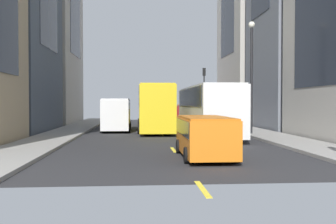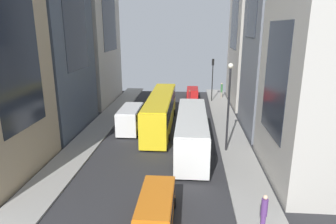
{
  "view_description": "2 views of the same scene",
  "coord_description": "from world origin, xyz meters",
  "px_view_note": "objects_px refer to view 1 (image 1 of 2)",
  "views": [
    {
      "loc": [
        1.68,
        30.96,
        2.27
      ],
      "look_at": [
        -0.34,
        4.84,
        1.64
      ],
      "focal_mm": 41.23,
      "sensor_mm": 36.0,
      "label": 1
    },
    {
      "loc": [
        -2.84,
        29.7,
        10.61
      ],
      "look_at": [
        -0.7,
        2.09,
        2.73
      ],
      "focal_mm": 31.73,
      "sensor_mm": 36.0,
      "label": 2
    }
  ],
  "objects_px": {
    "pedestrian_waiting_curb": "(147,114)",
    "traffic_light_near_corner": "(204,84)",
    "car_orange_1": "(205,133)",
    "pedestrian_crossing_mid": "(214,110)",
    "streetcar_yellow": "(154,104)",
    "car_red_0": "(178,114)",
    "city_bus_white": "(207,106)",
    "delivery_van_white": "(116,112)",
    "pedestrian_walking_far": "(178,113)"
  },
  "relations": [
    {
      "from": "pedestrian_waiting_curb",
      "to": "traffic_light_near_corner",
      "type": "bearing_deg",
      "value": -159.23
    },
    {
      "from": "car_orange_1",
      "to": "pedestrian_crossing_mid",
      "type": "height_order",
      "value": "pedestrian_crossing_mid"
    },
    {
      "from": "pedestrian_crossing_mid",
      "to": "streetcar_yellow",
      "type": "bearing_deg",
      "value": 136.91
    },
    {
      "from": "car_red_0",
      "to": "pedestrian_waiting_curb",
      "type": "bearing_deg",
      "value": 41.63
    },
    {
      "from": "pedestrian_crossing_mid",
      "to": "pedestrian_waiting_curb",
      "type": "relative_size",
      "value": 1.19
    },
    {
      "from": "car_red_0",
      "to": "car_orange_1",
      "type": "bearing_deg",
      "value": 86.17
    },
    {
      "from": "city_bus_white",
      "to": "streetcar_yellow",
      "type": "xyz_separation_m",
      "value": [
        3.4,
        -6.18,
        0.12
      ]
    },
    {
      "from": "city_bus_white",
      "to": "delivery_van_white",
      "type": "xyz_separation_m",
      "value": [
        6.43,
        -4.55,
        -0.5
      ]
    },
    {
      "from": "city_bus_white",
      "to": "traffic_light_near_corner",
      "type": "height_order",
      "value": "traffic_light_near_corner"
    },
    {
      "from": "pedestrian_crossing_mid",
      "to": "traffic_light_near_corner",
      "type": "distance_m",
      "value": 4.03
    },
    {
      "from": "car_red_0",
      "to": "pedestrian_waiting_curb",
      "type": "distance_m",
      "value": 5.12
    },
    {
      "from": "city_bus_white",
      "to": "car_red_0",
      "type": "height_order",
      "value": "city_bus_white"
    },
    {
      "from": "city_bus_white",
      "to": "car_red_0",
      "type": "xyz_separation_m",
      "value": [
        -0.13,
        -20.7,
        -1.11
      ]
    },
    {
      "from": "car_red_0",
      "to": "city_bus_white",
      "type": "bearing_deg",
      "value": 89.65
    },
    {
      "from": "car_red_0",
      "to": "pedestrian_walking_far",
      "type": "height_order",
      "value": "pedestrian_walking_far"
    },
    {
      "from": "city_bus_white",
      "to": "pedestrian_crossing_mid",
      "type": "relative_size",
      "value": 5.18
    },
    {
      "from": "city_bus_white",
      "to": "car_red_0",
      "type": "bearing_deg",
      "value": -90.35
    },
    {
      "from": "pedestrian_waiting_curb",
      "to": "pedestrian_crossing_mid",
      "type": "bearing_deg",
      "value": -147.13
    },
    {
      "from": "delivery_van_white",
      "to": "pedestrian_waiting_curb",
      "type": "bearing_deg",
      "value": -102.1
    },
    {
      "from": "city_bus_white",
      "to": "car_red_0",
      "type": "relative_size",
      "value": 2.99
    },
    {
      "from": "streetcar_yellow",
      "to": "pedestrian_walking_far",
      "type": "height_order",
      "value": "streetcar_yellow"
    },
    {
      "from": "car_red_0",
      "to": "streetcar_yellow",
      "type": "bearing_deg",
      "value": 76.33
    },
    {
      "from": "car_orange_1",
      "to": "pedestrian_walking_far",
      "type": "bearing_deg",
      "value": -93.58
    },
    {
      "from": "delivery_van_white",
      "to": "pedestrian_waiting_curb",
      "type": "height_order",
      "value": "delivery_van_white"
    },
    {
      "from": "traffic_light_near_corner",
      "to": "pedestrian_walking_far",
      "type": "bearing_deg",
      "value": 35.51
    },
    {
      "from": "car_orange_1",
      "to": "pedestrian_walking_far",
      "type": "distance_m",
      "value": 26.59
    },
    {
      "from": "car_red_0",
      "to": "traffic_light_near_corner",
      "type": "xyz_separation_m",
      "value": [
        -2.84,
        2.35,
        3.52
      ]
    },
    {
      "from": "streetcar_yellow",
      "to": "car_red_0",
      "type": "relative_size",
      "value": 3.55
    },
    {
      "from": "streetcar_yellow",
      "to": "car_red_0",
      "type": "bearing_deg",
      "value": -103.67
    },
    {
      "from": "streetcar_yellow",
      "to": "traffic_light_near_corner",
      "type": "height_order",
      "value": "traffic_light_near_corner"
    },
    {
      "from": "streetcar_yellow",
      "to": "car_orange_1",
      "type": "bearing_deg",
      "value": 94.93
    },
    {
      "from": "city_bus_white",
      "to": "pedestrian_walking_far",
      "type": "xyz_separation_m",
      "value": [
        0.3,
        -16.02,
        -0.85
      ]
    },
    {
      "from": "car_orange_1",
      "to": "traffic_light_near_corner",
      "type": "bearing_deg",
      "value": -99.69
    },
    {
      "from": "traffic_light_near_corner",
      "to": "streetcar_yellow",
      "type": "bearing_deg",
      "value": 62.38
    },
    {
      "from": "pedestrian_waiting_curb",
      "to": "traffic_light_near_corner",
      "type": "height_order",
      "value": "traffic_light_near_corner"
    },
    {
      "from": "car_red_0",
      "to": "pedestrian_crossing_mid",
      "type": "xyz_separation_m",
      "value": [
        -4.47,
        0.2,
        0.52
      ]
    },
    {
      "from": "pedestrian_walking_far",
      "to": "streetcar_yellow",
      "type": "bearing_deg",
      "value": -167.86
    },
    {
      "from": "delivery_van_white",
      "to": "car_red_0",
      "type": "height_order",
      "value": "delivery_van_white"
    },
    {
      "from": "pedestrian_waiting_curb",
      "to": "traffic_light_near_corner",
      "type": "distance_m",
      "value": 7.54
    },
    {
      "from": "pedestrian_crossing_mid",
      "to": "traffic_light_near_corner",
      "type": "bearing_deg",
      "value": 128.81
    },
    {
      "from": "car_red_0",
      "to": "traffic_light_near_corner",
      "type": "height_order",
      "value": "traffic_light_near_corner"
    },
    {
      "from": "car_orange_1",
      "to": "traffic_light_near_corner",
      "type": "height_order",
      "value": "traffic_light_near_corner"
    },
    {
      "from": "city_bus_white",
      "to": "streetcar_yellow",
      "type": "bearing_deg",
      "value": -61.18
    },
    {
      "from": "pedestrian_walking_far",
      "to": "delivery_van_white",
      "type": "bearing_deg",
      "value": -178.49
    },
    {
      "from": "delivery_van_white",
      "to": "pedestrian_walking_far",
      "type": "height_order",
      "value": "delivery_van_white"
    },
    {
      "from": "city_bus_white",
      "to": "pedestrian_crossing_mid",
      "type": "bearing_deg",
      "value": -102.64
    },
    {
      "from": "streetcar_yellow",
      "to": "traffic_light_near_corner",
      "type": "distance_m",
      "value": 13.92
    },
    {
      "from": "delivery_van_white",
      "to": "traffic_light_near_corner",
      "type": "distance_m",
      "value": 16.95
    },
    {
      "from": "delivery_van_white",
      "to": "car_red_0",
      "type": "bearing_deg",
      "value": -112.11
    },
    {
      "from": "car_red_0",
      "to": "pedestrian_waiting_curb",
      "type": "height_order",
      "value": "pedestrian_waiting_curb"
    }
  ]
}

